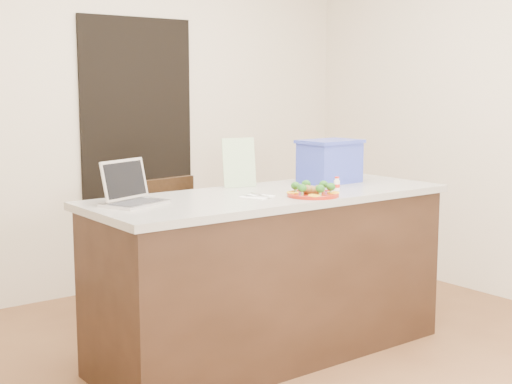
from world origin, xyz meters
TOP-DOWN VIEW (x-y plane):
  - ground at (0.00, 0.00)m, footprint 4.00×4.00m
  - room_shell at (0.00, 0.00)m, footprint 4.00×4.00m
  - doorway at (0.10, 1.98)m, footprint 0.90×0.02m
  - island at (0.00, 0.25)m, footprint 2.06×0.76m
  - plate at (0.10, 0.02)m, footprint 0.28×0.28m
  - meatballs at (0.09, 0.02)m, footprint 0.11×0.11m
  - broccoli at (0.10, 0.02)m, footprint 0.23×0.23m
  - pepper_rings at (0.10, 0.02)m, footprint 0.23×0.23m
  - napkin at (-0.16, 0.17)m, footprint 0.19×0.19m
  - fork at (-0.18, 0.18)m, footprint 0.08×0.13m
  - knife at (-0.13, 0.15)m, footprint 0.03×0.19m
  - yogurt_bottle at (0.36, 0.11)m, footprint 0.04×0.04m
  - laptop at (-0.78, 0.39)m, footprint 0.36×0.34m
  - leaflet at (-0.01, 0.54)m, footprint 0.20×0.09m
  - blue_box at (0.55, 0.37)m, footprint 0.37×0.28m
  - chair at (-0.21, 0.93)m, footprint 0.48×0.48m

SIDE VIEW (x-z plane):
  - ground at x=0.00m, z-range 0.00..0.00m
  - island at x=0.00m, z-range 0.00..0.92m
  - chair at x=-0.21m, z-range 0.06..1.00m
  - napkin at x=-0.16m, z-range 0.92..0.93m
  - fork at x=-0.18m, z-range 0.93..0.93m
  - knife at x=-0.13m, z-range 0.93..0.93m
  - plate at x=0.10m, z-range 0.92..0.94m
  - pepper_rings at x=0.10m, z-range 0.94..0.95m
  - yogurt_bottle at x=0.36m, z-range 0.91..0.99m
  - meatballs at x=0.09m, z-range 0.94..0.98m
  - broccoli at x=0.10m, z-range 0.95..0.99m
  - laptop at x=-0.78m, z-range 0.87..1.09m
  - doorway at x=0.10m, z-range 0.00..2.00m
  - blue_box at x=0.55m, z-range 0.92..1.18m
  - leaflet at x=-0.01m, z-range 0.92..1.20m
  - room_shell at x=0.00m, z-range -0.38..3.62m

